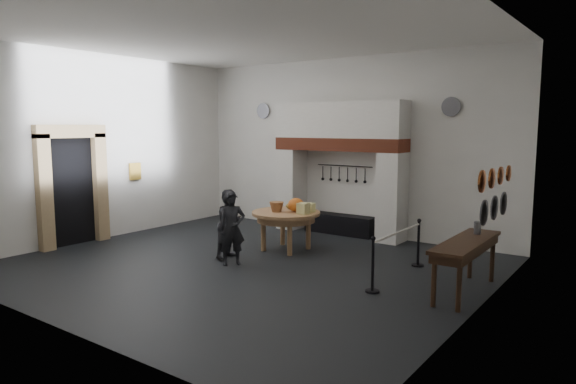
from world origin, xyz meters
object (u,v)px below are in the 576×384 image
Objects in this scene: work_table at (286,213)px; visitor_near at (232,228)px; side_table at (466,242)px; iron_range at (340,224)px; barrier_post_far at (418,244)px; barrier_post_near at (373,266)px; visitor_far at (230,224)px.

work_table is 1.03× the size of visitor_near.
visitor_near reaches higher than side_table.
iron_range is 3.91m from visitor_near.
iron_range is at bearing 144.46° from side_table.
iron_range is 0.86× the size of side_table.
iron_range is at bearing 32.26° from visitor_near.
work_table is at bearing 170.58° from side_table.
barrier_post_far reaches higher than iron_range.
barrier_post_near is at bearing -52.56° from visitor_near.
visitor_far reaches higher than iron_range.
iron_range is 3.35m from barrier_post_far.
visitor_far reaches higher than barrier_post_far.
work_table is at bearing -171.19° from barrier_post_far.
barrier_post_far is (0.00, 2.00, 0.00)m from barrier_post_near.
barrier_post_near is (-1.27, -0.85, -0.42)m from side_table.
iron_range is 1.31× the size of visitor_far.
barrier_post_far is (3.47, 1.69, -0.28)m from visitor_far.
side_table is 1.59m from barrier_post_near.
barrier_post_near reaches higher than work_table.
visitor_far is 3.87m from barrier_post_far.
barrier_post_far is at bearing -19.96° from visitor_near.
side_table is (4.34, 0.94, 0.13)m from visitor_near.
visitor_near is (-0.24, -3.87, 0.49)m from iron_range.
visitor_near is at bearing -178.30° from barrier_post_near.
barrier_post_far is at bearing 137.89° from side_table.
barrier_post_far is at bearing 90.00° from barrier_post_near.
side_table is at bearing -42.11° from barrier_post_far.
barrier_post_near reaches higher than iron_range.
visitor_near is at bearing -133.97° from visitor_far.
visitor_near is 1.65× the size of barrier_post_far.
visitor_far is at bearing -113.74° from work_table.
side_table is (4.19, -0.70, 0.03)m from work_table.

